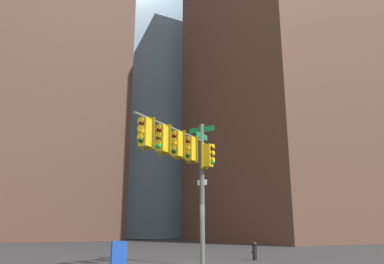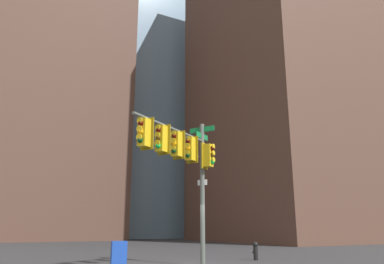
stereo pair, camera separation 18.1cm
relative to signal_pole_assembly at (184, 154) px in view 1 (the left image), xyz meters
The scene contains 6 objects.
signal_pole_assembly is the anchor object (origin of this frame).
fire_hydrant 6.75m from the signal_pole_assembly, 67.47° to the right, with size 0.34×0.26×0.87m.
newspaper_box 4.59m from the signal_pole_assembly, 67.85° to the left, with size 0.44×0.56×1.05m, color #193FA5.
building_brick_nearside 36.50m from the signal_pole_assembly, 50.83° to the right, with size 20.40×19.32×40.50m, color #4C3328.
building_brick_midblock 44.47m from the signal_pole_assembly, ahead, with size 19.13×19.86×43.19m, color #4C3328.
building_glass_tower 62.28m from the signal_pole_assembly, 25.61° to the right, with size 22.55×25.32×73.84m, color #7A99B2.
Camera 1 is at (-14.35, 7.78, 1.55)m, focal length 34.69 mm.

